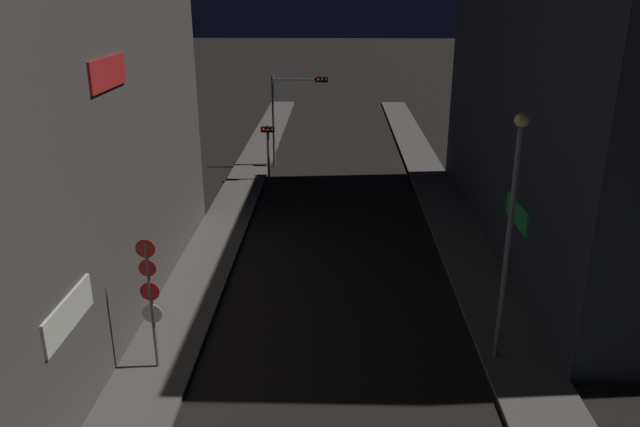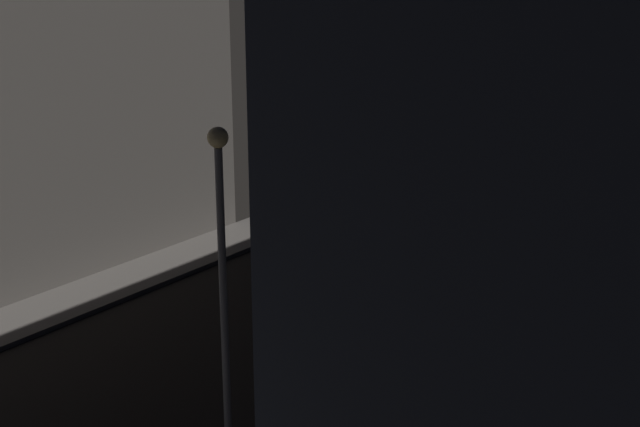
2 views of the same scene
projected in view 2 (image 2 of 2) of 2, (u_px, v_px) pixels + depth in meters
The scene contains 5 objects.
sidewalk_left at pixel (314, 209), 38.03m from camera, with size 2.37×61.27×0.15m, color #5B5651.
sidewalk_right at pixel (572, 272), 31.31m from camera, with size 2.37×61.27×0.15m, color #5B5651.
traffic_light_overhead at pixel (455, 95), 40.00m from camera, with size 3.63×0.41×5.96m.
traffic_light_left_kerb at pixel (386, 143), 38.70m from camera, with size 0.80×0.42×3.47m.
street_lamp_near_block at pixel (223, 275), 18.23m from camera, with size 0.42×0.42×7.76m.
Camera 2 is at (17.02, 0.44, 11.74)m, focal length 51.19 mm.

